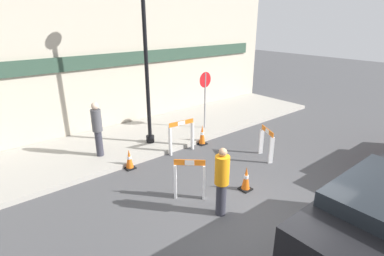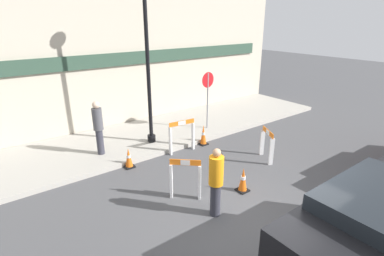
% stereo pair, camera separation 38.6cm
% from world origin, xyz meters
% --- Properties ---
extents(ground_plane, '(60.00, 60.00, 0.00)m').
position_xyz_m(ground_plane, '(0.00, 0.00, 0.00)').
color(ground_plane, '#4C4C4F').
extents(sidewalk_slab, '(18.00, 3.42, 0.14)m').
position_xyz_m(sidewalk_slab, '(0.00, 6.21, 0.07)').
color(sidewalk_slab, '#ADA89E').
rests_on(sidewalk_slab, ground_plane).
extents(storefront_facade, '(18.00, 0.22, 5.50)m').
position_xyz_m(storefront_facade, '(0.00, 7.99, 2.75)').
color(storefront_facade, '#BCB29E').
rests_on(storefront_facade, ground_plane).
extents(streetlamp_post, '(0.44, 0.44, 5.71)m').
position_xyz_m(streetlamp_post, '(0.46, 5.48, 3.78)').
color(streetlamp_post, black).
rests_on(streetlamp_post, sidewalk_slab).
extents(stop_sign, '(0.60, 0.07, 2.25)m').
position_xyz_m(stop_sign, '(2.97, 5.38, 1.65)').
color(stop_sign, gray).
rests_on(stop_sign, sidewalk_slab).
extents(barricade_0, '(0.66, 0.62, 1.09)m').
position_xyz_m(barricade_0, '(-0.55, 2.00, 0.58)').
color(barricade_0, white).
rests_on(barricade_0, ground_plane).
extents(barricade_1, '(0.49, 0.77, 1.03)m').
position_xyz_m(barricade_1, '(2.83, 2.22, 0.55)').
color(barricade_1, white).
rests_on(barricade_1, ground_plane).
extents(barricade_2, '(0.95, 0.22, 1.13)m').
position_xyz_m(barricade_2, '(1.00, 4.35, 0.62)').
color(barricade_2, white).
rests_on(barricade_2, ground_plane).
extents(traffic_cone_0, '(0.30, 0.30, 0.74)m').
position_xyz_m(traffic_cone_0, '(1.98, 4.40, 0.36)').
color(traffic_cone_0, black).
rests_on(traffic_cone_0, ground_plane).
extents(traffic_cone_1, '(0.30, 0.30, 0.64)m').
position_xyz_m(traffic_cone_1, '(-0.96, 4.40, 0.31)').
color(traffic_cone_1, black).
rests_on(traffic_cone_1, ground_plane).
extents(traffic_cone_2, '(0.30, 0.30, 0.68)m').
position_xyz_m(traffic_cone_2, '(0.86, 1.35, 0.33)').
color(traffic_cone_2, black).
rests_on(traffic_cone_2, ground_plane).
extents(person_worker, '(0.46, 0.46, 1.69)m').
position_xyz_m(person_worker, '(-0.40, 1.03, 0.91)').
color(person_worker, '#33333D').
rests_on(person_worker, ground_plane).
extents(person_pedestrian, '(0.32, 0.32, 1.77)m').
position_xyz_m(person_pedestrian, '(-1.38, 5.57, 1.11)').
color(person_pedestrian, '#33333D').
rests_on(person_pedestrian, sidewalk_slab).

